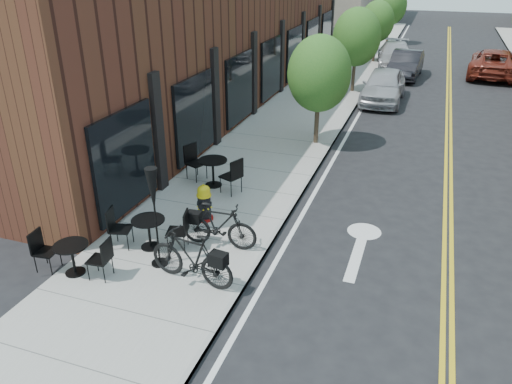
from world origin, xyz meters
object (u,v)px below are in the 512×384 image
at_px(bistro_set_c, 213,169).
at_px(parked_car_b, 406,64).
at_px(bicycle_left, 191,257).
at_px(bistro_set_a, 72,255).
at_px(parked_car_a, 383,86).
at_px(bistro_set_b, 149,229).
at_px(fire_hydrant, 204,203).
at_px(parked_car_c, 395,55).
at_px(patio_umbrella, 153,197).
at_px(bicycle_right, 219,226).
at_px(parked_car_far, 495,63).

distance_m(bistro_set_c, parked_car_b, 17.64).
distance_m(bicycle_left, bistro_set_c, 4.79).
distance_m(bistro_set_a, parked_car_a, 17.21).
distance_m(bistro_set_a, bistro_set_b, 1.76).
height_order(fire_hydrant, bistro_set_c, bistro_set_c).
distance_m(fire_hydrant, parked_car_a, 13.78).
height_order(bicycle_left, bistro_set_a, bicycle_left).
relative_size(parked_car_a, parked_car_c, 0.90).
relative_size(fire_hydrant, bistro_set_c, 0.49).
height_order(patio_umbrella, parked_car_c, patio_umbrella).
bearing_deg(parked_car_c, bistro_set_a, -107.58).
bearing_deg(bistro_set_b, bistro_set_a, -139.36).
bearing_deg(fire_hydrant, bicycle_right, -64.40).
distance_m(bistro_set_a, bistro_set_c, 5.21).
bearing_deg(bistro_set_c, parked_car_a, 94.98).
relative_size(bicycle_right, parked_car_c, 0.37).
xyz_separation_m(fire_hydrant, parked_car_far, (8.27, 21.01, 0.18)).
height_order(bistro_set_b, parked_car_far, parked_car_far).
bearing_deg(parked_car_a, parked_car_far, 55.37).
height_order(bistro_set_c, parked_car_a, parked_car_a).
height_order(parked_car_c, parked_car_far, parked_car_far).
bearing_deg(parked_car_c, patio_umbrella, -104.34).
height_order(bistro_set_b, parked_car_a, parked_car_a).
xyz_separation_m(fire_hydrant, bicycle_left, (0.89, -2.56, 0.12)).
xyz_separation_m(bicycle_right, bistro_set_c, (-1.50, 3.08, -0.02)).
distance_m(bicycle_left, parked_car_a, 16.15).
bearing_deg(fire_hydrant, bicycle_left, -83.87).
bearing_deg(parked_car_a, parked_car_c, 91.80).
relative_size(bistro_set_b, parked_car_b, 0.42).
relative_size(patio_umbrella, parked_car_b, 0.52).
bearing_deg(patio_umbrella, fire_hydrant, 87.78).
xyz_separation_m(bicycle_right, bistro_set_a, (-2.50, -2.03, -0.09)).
bearing_deg(parked_car_b, bistro_set_c, -100.36).
bearing_deg(bistro_set_a, parked_car_c, 74.30).
bearing_deg(bistro_set_c, parked_car_far, 87.36).
bearing_deg(parked_car_c, fire_hydrant, -104.80).
relative_size(bistro_set_a, bistro_set_c, 0.86).
relative_size(patio_umbrella, parked_car_c, 0.46).
height_order(bicycle_right, patio_umbrella, patio_umbrella).
height_order(bistro_set_c, parked_car_far, parked_car_far).
xyz_separation_m(fire_hydrant, parked_car_a, (2.97, 13.45, 0.18)).
height_order(bistro_set_a, parked_car_far, parked_car_far).
height_order(bicycle_right, parked_car_c, parked_car_c).
distance_m(parked_car_b, parked_car_far, 5.07).
bearing_deg(bistro_set_c, patio_umbrella, -60.16).
relative_size(bicycle_right, bistro_set_a, 1.06).
distance_m(patio_umbrella, parked_car_b, 21.66).
bearing_deg(bicycle_right, parked_car_c, -7.87).
relative_size(bicycle_right, bistro_set_c, 0.92).
bearing_deg(parked_car_a, patio_umbrella, -100.66).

